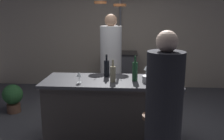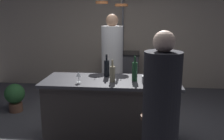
{
  "view_description": "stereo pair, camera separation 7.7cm",
  "coord_description": "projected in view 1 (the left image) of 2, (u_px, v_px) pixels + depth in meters",
  "views": [
    {
      "loc": [
        0.25,
        -3.19,
        1.76
      ],
      "look_at": [
        0.0,
        0.15,
        1.0
      ],
      "focal_mm": 40.06,
      "sensor_mm": 36.0,
      "label": 1
    },
    {
      "loc": [
        0.33,
        -3.18,
        1.76
      ],
      "look_at": [
        0.0,
        0.15,
        1.0
      ],
      "focal_mm": 40.06,
      "sensor_mm": 36.0,
      "label": 2
    }
  ],
  "objects": [
    {
      "name": "wine_bottle_white",
      "position": [
        113.0,
        74.0,
        3.19
      ],
      "size": [
        0.07,
        0.07,
        0.29
      ],
      "color": "gray",
      "rests_on": "kitchen_island"
    },
    {
      "name": "wine_bottle_green",
      "position": [
        135.0,
        71.0,
        3.25
      ],
      "size": [
        0.07,
        0.07,
        0.33
      ],
      "color": "#193D23",
      "rests_on": "kitchen_island"
    },
    {
      "name": "wine_glass_near_right_guest",
      "position": [
        79.0,
        75.0,
        3.15
      ],
      "size": [
        0.07,
        0.07,
        0.15
      ],
      "color": "silver",
      "rests_on": "kitchen_island"
    },
    {
      "name": "stove_range",
      "position": [
        119.0,
        71.0,
        5.8
      ],
      "size": [
        0.8,
        0.64,
        0.89
      ],
      "color": "#47474C",
      "rests_on": "ground_plane"
    },
    {
      "name": "potted_plant",
      "position": [
        13.0,
        97.0,
        4.5
      ],
      "size": [
        0.36,
        0.36,
        0.52
      ],
      "color": "brown",
      "rests_on": "ground_plane"
    },
    {
      "name": "pepper_mill",
      "position": [
        162.0,
        74.0,
        3.18
      ],
      "size": [
        0.05,
        0.05,
        0.21
      ],
      "primitive_type": "cylinder",
      "color": "#382319",
      "rests_on": "kitchen_island"
    },
    {
      "name": "wine_bottle_rose",
      "position": [
        171.0,
        71.0,
        3.3
      ],
      "size": [
        0.07,
        0.07,
        0.3
      ],
      "color": "#B78C8E",
      "rests_on": "kitchen_island"
    },
    {
      "name": "wine_bottle_dark",
      "position": [
        107.0,
        68.0,
        3.45
      ],
      "size": [
        0.07,
        0.07,
        0.31
      ],
      "color": "black",
      "rests_on": "kitchen_island"
    },
    {
      "name": "mixing_bowl_steel",
      "position": [
        148.0,
        79.0,
        3.19
      ],
      "size": [
        0.16,
        0.16,
        0.08
      ],
      "primitive_type": "cylinder",
      "color": "#B7B7BC",
      "rests_on": "kitchen_island"
    },
    {
      "name": "mixing_bowl_blue",
      "position": [
        162.0,
        83.0,
        3.05
      ],
      "size": [
        0.22,
        0.22,
        0.06
      ],
      "primitive_type": "cylinder",
      "color": "#334C6B",
      "rests_on": "kitchen_island"
    },
    {
      "name": "wine_glass_by_chef",
      "position": [
        146.0,
        68.0,
        3.52
      ],
      "size": [
        0.07,
        0.07,
        0.15
      ],
      "color": "silver",
      "rests_on": "kitchen_island"
    },
    {
      "name": "guest_right",
      "position": [
        163.0,
        123.0,
        2.35
      ],
      "size": [
        0.34,
        0.34,
        1.62
      ],
      "color": "black",
      "rests_on": "ground_plane"
    },
    {
      "name": "kitchen_island",
      "position": [
        111.0,
        111.0,
        3.41
      ],
      "size": [
        1.8,
        0.72,
        0.9
      ],
      "color": "#332D2B",
      "rests_on": "ground_plane"
    },
    {
      "name": "chef",
      "position": [
        111.0,
        69.0,
        4.39
      ],
      "size": [
        0.37,
        0.37,
        1.75
      ],
      "color": "white",
      "rests_on": "ground_plane"
    },
    {
      "name": "bar_stool_right",
      "position": [
        153.0,
        140.0,
        2.79
      ],
      "size": [
        0.28,
        0.28,
        0.68
      ],
      "color": "#4C4C51",
      "rests_on": "ground_plane"
    },
    {
      "name": "back_wall",
      "position": [
        120.0,
        33.0,
        5.99
      ],
      "size": [
        6.4,
        0.16,
        2.6
      ],
      "primitive_type": "cube",
      "color": "#BCAD99",
      "rests_on": "ground_plane"
    },
    {
      "name": "overhead_pot_rack",
      "position": [
        116.0,
        20.0,
        5.07
      ],
      "size": [
        0.58,
        1.55,
        2.17
      ],
      "color": "gray",
      "rests_on": "ground_plane"
    }
  ]
}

